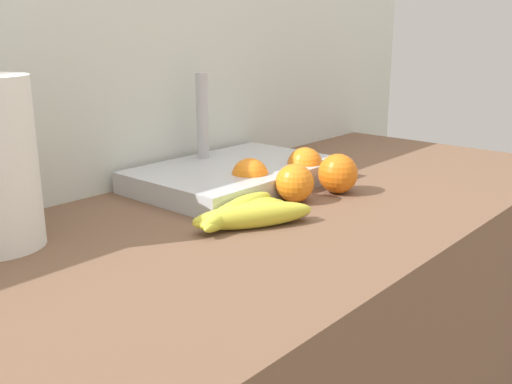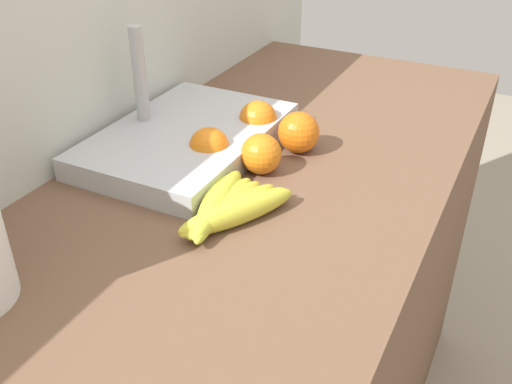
% 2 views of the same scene
% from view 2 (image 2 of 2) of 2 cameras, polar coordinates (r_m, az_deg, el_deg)
% --- Properties ---
extents(wall_back, '(2.01, 0.06, 1.30)m').
position_cam_2_polar(wall_back, '(1.19, -16.69, -5.47)').
color(wall_back, silver).
rests_on(wall_back, ground).
extents(banana_bunch, '(0.22, 0.16, 0.04)m').
position_cam_2_polar(banana_bunch, '(0.87, -2.95, -1.50)').
color(banana_bunch, gold).
rests_on(banana_bunch, counter).
extents(orange_center, '(0.07, 0.07, 0.07)m').
position_cam_2_polar(orange_center, '(1.05, 4.20, 5.84)').
color(orange_center, orange).
rests_on(orange_center, counter).
extents(orange_right, '(0.07, 0.07, 0.07)m').
position_cam_2_polar(orange_right, '(1.10, 0.20, 7.09)').
color(orange_right, orange).
rests_on(orange_right, counter).
extents(orange_front, '(0.07, 0.07, 0.07)m').
position_cam_2_polar(orange_front, '(0.97, 0.61, 3.72)').
color(orange_front, orange).
rests_on(orange_front, counter).
extents(orange_back_right, '(0.07, 0.07, 0.07)m').
position_cam_2_polar(orange_back_right, '(1.00, -4.60, 4.39)').
color(orange_back_right, orange).
rests_on(orange_back_right, counter).
extents(sink_basin, '(0.39, 0.27, 0.21)m').
position_cam_2_polar(sink_basin, '(1.06, -6.82, 5.31)').
color(sink_basin, '#B7BABF').
rests_on(sink_basin, counter).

